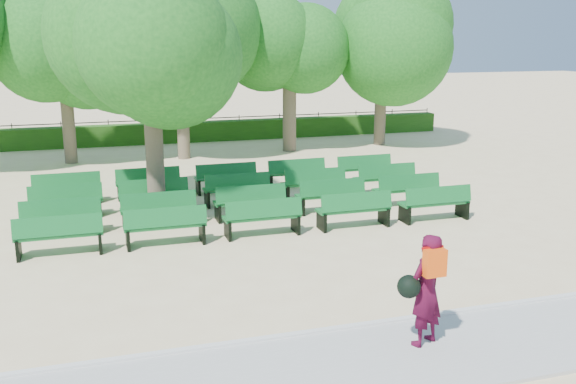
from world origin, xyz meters
name	(u,v)px	position (x,y,z in m)	size (l,w,h in m)	color
ground	(253,227)	(0.00, 0.00, 0.00)	(120.00, 120.00, 0.00)	beige
paving	(376,362)	(0.00, -7.40, 0.03)	(30.00, 2.20, 0.06)	#B1B0AC
curb	(347,328)	(0.00, -6.25, 0.05)	(30.00, 0.12, 0.10)	silver
hedge	(177,132)	(0.00, 14.00, 0.45)	(26.00, 0.70, 0.90)	#265716
fence	(176,141)	(0.00, 14.40, 0.00)	(26.00, 0.10, 1.02)	black
tree_line	(191,158)	(0.00, 10.00, 0.00)	(21.80, 6.80, 7.04)	#226F1F
bench_array	(242,208)	(0.07, 1.55, 0.10)	(1.89, 0.63, 1.19)	#116629
tree_among	(150,63)	(-2.24, 1.57, 4.08)	(4.32, 4.32, 6.05)	brown
person	(425,289)	(0.91, -7.13, 0.98)	(0.90, 0.66, 1.78)	#420922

